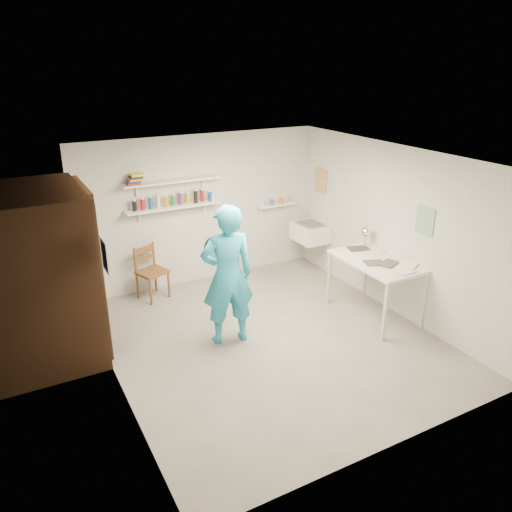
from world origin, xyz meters
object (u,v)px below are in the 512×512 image
wooden_chair (152,272)px  desk_lamp (366,232)px  man (227,276)px  wall_clock (217,248)px  work_table (375,288)px  belfast_sink (310,232)px

wooden_chair → desk_lamp: bearing=-48.4°
man → wall_clock: bearing=-70.5°
work_table → desk_lamp: (0.21, 0.52, 0.65)m
belfast_sink → man: 2.67m
man → wall_clock: size_ratio=5.56×
wall_clock → man: bearing=-70.5°
belfast_sink → wooden_chair: (-2.73, 0.23, -0.26)m
desk_lamp → wall_clock: bearing=178.4°
belfast_sink → work_table: bearing=-93.5°
desk_lamp → wooden_chair: bearing=151.7°
man → desk_lamp: bearing=-166.6°
man → wooden_chair: man is taller
wooden_chair → desk_lamp: size_ratio=5.38×
belfast_sink → work_table: (-0.11, -1.81, -0.27)m
wooden_chair → man: bearing=-93.7°
man → desk_lamp: 2.35m
man → work_table: (2.13, -0.37, -0.50)m
man → desk_lamp: size_ratio=11.46×
belfast_sink → wooden_chair: wooden_chair is taller
wall_clock → desk_lamp: 2.38m
wooden_chair → work_table: bearing=-58.1°
work_table → desk_lamp: desk_lamp is taller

